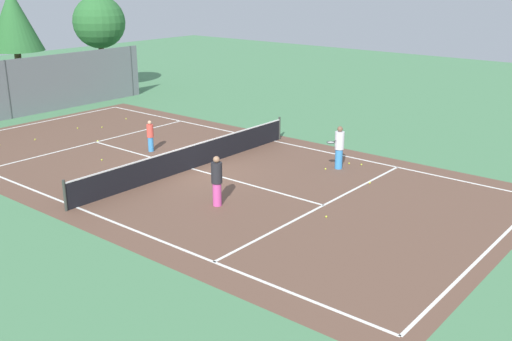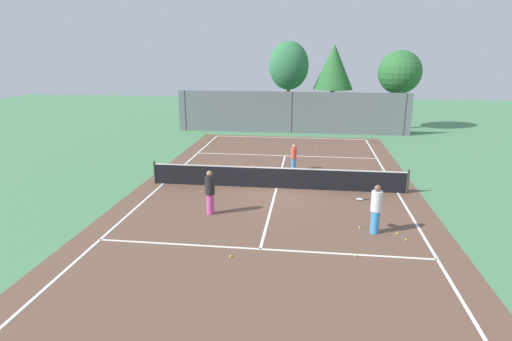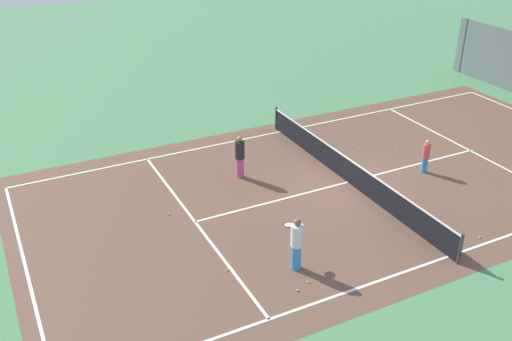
% 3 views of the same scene
% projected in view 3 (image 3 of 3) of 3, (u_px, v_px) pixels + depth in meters
% --- Properties ---
extents(ground_plane, '(80.00, 80.00, 0.00)m').
position_uv_depth(ground_plane, '(348.00, 182.00, 22.66)').
color(ground_plane, '#4C8456').
extents(court_surface, '(13.00, 25.00, 0.01)m').
position_uv_depth(court_surface, '(348.00, 182.00, 22.66)').
color(court_surface, brown).
rests_on(court_surface, ground_plane).
extents(tennis_net, '(11.90, 0.10, 1.10)m').
position_uv_depth(tennis_net, '(349.00, 171.00, 22.43)').
color(tennis_net, '#333833').
rests_on(tennis_net, ground_plane).
extents(player_0, '(0.30, 0.30, 1.41)m').
position_uv_depth(player_0, '(426.00, 156.00, 23.11)').
color(player_0, '#388CD8').
rests_on(player_0, ground_plane).
extents(player_1, '(0.95, 0.41, 1.77)m').
position_uv_depth(player_1, '(296.00, 243.00, 17.37)').
color(player_1, '#388CD8').
rests_on(player_1, ground_plane).
extents(player_2, '(0.38, 0.38, 1.76)m').
position_uv_depth(player_2, '(240.00, 156.00, 22.66)').
color(player_2, '#D14799').
rests_on(player_2, ground_plane).
extents(tennis_ball_3, '(0.07, 0.07, 0.07)m').
position_uv_depth(tennis_ball_3, '(480.00, 237.00, 19.22)').
color(tennis_ball_3, '#CCE533').
rests_on(tennis_ball_3, ground_plane).
extents(tennis_ball_4, '(0.07, 0.07, 0.07)m').
position_uv_depth(tennis_ball_4, '(297.00, 256.00, 18.26)').
color(tennis_ball_4, '#CCE533').
rests_on(tennis_ball_4, ground_plane).
extents(tennis_ball_5, '(0.07, 0.07, 0.07)m').
position_uv_depth(tennis_ball_5, '(398.00, 147.00, 25.45)').
color(tennis_ball_5, '#CCE533').
rests_on(tennis_ball_5, ground_plane).
extents(tennis_ball_6, '(0.07, 0.07, 0.07)m').
position_uv_depth(tennis_ball_6, '(169.00, 214.00, 20.51)').
color(tennis_ball_6, '#CCE533').
rests_on(tennis_ball_6, ground_plane).
extents(tennis_ball_7, '(0.07, 0.07, 0.07)m').
position_uv_depth(tennis_ball_7, '(467.00, 114.00, 28.93)').
color(tennis_ball_7, '#CCE533').
rests_on(tennis_ball_7, ground_plane).
extents(tennis_ball_8, '(0.07, 0.07, 0.07)m').
position_uv_depth(tennis_ball_8, '(485.00, 126.00, 27.52)').
color(tennis_ball_8, '#CCE533').
rests_on(tennis_ball_8, ground_plane).
extents(tennis_ball_9, '(0.07, 0.07, 0.07)m').
position_uv_depth(tennis_ball_9, '(359.00, 150.00, 25.22)').
color(tennis_ball_9, '#CCE533').
rests_on(tennis_ball_9, ground_plane).
extents(tennis_ball_10, '(0.07, 0.07, 0.07)m').
position_uv_depth(tennis_ball_10, '(228.00, 270.00, 17.66)').
color(tennis_ball_10, '#CCE533').
rests_on(tennis_ball_10, ground_plane).
extents(tennis_ball_11, '(0.07, 0.07, 0.07)m').
position_uv_depth(tennis_ball_11, '(473.00, 151.00, 25.12)').
color(tennis_ball_11, '#CCE533').
rests_on(tennis_ball_11, ground_plane).
extents(tennis_ball_12, '(0.07, 0.07, 0.07)m').
position_uv_depth(tennis_ball_12, '(297.00, 290.00, 16.79)').
color(tennis_ball_12, '#CCE533').
rests_on(tennis_ball_12, ground_plane).
extents(tennis_ball_13, '(0.07, 0.07, 0.07)m').
position_uv_depth(tennis_ball_13, '(308.00, 282.00, 17.13)').
color(tennis_ball_13, '#CCE533').
rests_on(tennis_ball_13, ground_plane).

